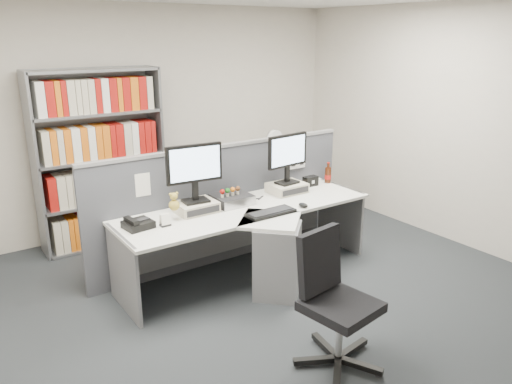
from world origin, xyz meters
TOP-DOWN VIEW (x-y plane):
  - ground at (0.00, 0.00)m, footprint 5.50×5.50m
  - room_shell at (0.00, 0.00)m, footprint 5.04×5.54m
  - partition at (0.00, 1.25)m, footprint 3.00×0.08m
  - desk at (0.00, 0.60)m, footprint 2.60×1.20m
  - monitor_riser_left at (-0.47, 0.98)m, footprint 0.38×0.31m
  - monitor_riser_right at (0.63, 0.98)m, footprint 0.38×0.31m
  - monitor_left at (-0.47, 0.98)m, footprint 0.55×0.20m
  - monitor_right at (0.63, 0.98)m, footprint 0.52×0.19m
  - desktop_pc at (-0.07, 0.98)m, footprint 0.36×0.32m
  - figurines at (-0.10, 0.96)m, footprint 0.23×0.05m
  - keyboard at (0.08, 0.52)m, footprint 0.49×0.19m
  - mouse at (0.46, 0.50)m, footprint 0.07×0.11m
  - desk_phone at (-1.09, 0.89)m, footprint 0.26×0.24m
  - desk_calendar at (-0.87, 0.80)m, footprint 0.09×0.07m
  - plush_toy at (-0.74, 0.87)m, footprint 0.10×0.10m
  - speaker at (0.99, 1.02)m, footprint 0.16×0.09m
  - cola_bottle at (1.24, 1.00)m, footprint 0.07×0.07m
  - shelving_unit at (-0.90, 2.44)m, footprint 1.41×0.40m
  - filing_cabinet at (1.20, 1.99)m, footprint 0.45×0.61m
  - desk_fan at (1.20, 1.99)m, footprint 0.29×0.17m
  - office_chair at (-0.27, -0.72)m, footprint 0.65×0.65m

SIDE VIEW (x-z plane):
  - ground at x=0.00m, z-range 0.00..0.00m
  - filing_cabinet at x=1.20m, z-range 0.00..0.70m
  - desk at x=0.00m, z-range 0.10..0.82m
  - office_chair at x=-0.27m, z-range 0.03..1.03m
  - partition at x=0.00m, z-range 0.01..1.29m
  - keyboard at x=0.08m, z-range 0.72..0.75m
  - mouse at x=0.46m, z-range 0.72..0.76m
  - desk_phone at x=-1.09m, z-range 0.71..0.81m
  - desktop_pc at x=-0.07m, z-range 0.72..0.82m
  - desk_calendar at x=-0.87m, z-range 0.71..0.83m
  - monitor_riser_left at x=-0.47m, z-range 0.72..0.82m
  - monitor_riser_right at x=0.63m, z-range 0.72..0.82m
  - speaker at x=0.99m, z-range 0.72..0.83m
  - cola_bottle at x=1.24m, z-range 0.69..0.93m
  - figurines at x=-0.10m, z-range 0.82..0.91m
  - plush_toy at x=-0.74m, z-range 0.81..0.98m
  - shelving_unit at x=-0.90m, z-range -0.02..1.98m
  - desk_fan at x=1.20m, z-range 0.76..1.24m
  - monitor_right at x=0.63m, z-range 0.87..1.40m
  - monitor_left at x=-0.47m, z-range 0.87..1.43m
  - room_shell at x=0.00m, z-range 0.43..3.15m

